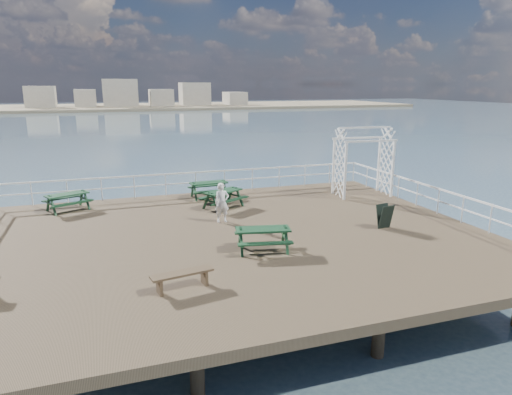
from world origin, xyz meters
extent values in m
cube|color=brown|center=(0.00, 0.00, -0.15)|extent=(18.00, 14.00, 0.30)
plane|color=#435C71|center=(0.00, 40.00, -2.00)|extent=(300.00, 300.00, 0.00)
cube|color=tan|center=(15.00, 135.00, -1.60)|extent=(160.00, 40.00, 0.80)
cube|color=beige|center=(-20.00, 132.00, 1.80)|extent=(8.00, 8.00, 6.00)
cube|color=beige|center=(-8.00, 132.00, 1.30)|extent=(6.00, 8.00, 5.00)
cube|color=beige|center=(2.00, 132.00, 2.80)|extent=(10.00, 8.00, 8.00)
cube|color=beige|center=(14.00, 132.00, 1.30)|extent=(7.00, 8.00, 5.00)
cube|color=beige|center=(25.00, 132.00, 2.30)|extent=(9.00, 8.00, 7.00)
cube|color=beige|center=(38.00, 132.00, 0.80)|extent=(6.00, 8.00, 4.00)
cylinder|color=brown|center=(-7.50, 5.50, -1.35)|extent=(0.36, 0.36, 2.10)
cylinder|color=brown|center=(7.50, 5.50, -1.35)|extent=(0.36, 0.36, 2.10)
cube|color=white|center=(0.00, 6.85, 1.05)|extent=(17.70, 0.07, 0.07)
cube|color=white|center=(0.00, 6.85, 0.55)|extent=(17.70, 0.05, 0.05)
cube|color=white|center=(8.85, 0.00, 1.05)|extent=(0.07, 13.70, 0.07)
cube|color=white|center=(8.85, 0.00, 0.55)|extent=(0.05, 13.70, 0.05)
cube|color=#13341C|center=(-5.82, 5.50, 0.70)|extent=(1.83, 1.32, 0.06)
cube|color=#13341C|center=(-6.06, 6.01, 0.43)|extent=(1.65, 0.93, 0.05)
cube|color=#13341C|center=(-5.59, 4.98, 0.43)|extent=(1.65, 0.93, 0.05)
cube|color=#13341C|center=(-6.47, 5.20, 0.41)|extent=(0.65, 1.28, 0.06)
cube|color=#13341C|center=(-5.18, 5.80, 0.41)|extent=(0.65, 1.28, 0.06)
cube|color=#13341C|center=(-6.59, 5.46, 0.36)|extent=(0.27, 0.48, 0.83)
cube|color=#13341C|center=(-6.35, 4.94, 0.36)|extent=(0.27, 0.48, 0.83)
cube|color=#13341C|center=(-5.30, 6.05, 0.36)|extent=(0.27, 0.48, 0.83)
cube|color=#13341C|center=(-5.06, 5.54, 0.36)|extent=(0.27, 0.48, 0.83)
cube|color=#13341C|center=(-5.82, 5.50, 0.24)|extent=(1.41, 0.71, 0.06)
cube|color=#13341C|center=(0.41, 5.80, 0.72)|extent=(1.78, 0.76, 0.06)
cube|color=#13341C|center=(0.39, 6.38, 0.44)|extent=(1.76, 0.32, 0.05)
cube|color=#13341C|center=(0.44, 5.22, 0.44)|extent=(1.76, 0.32, 0.05)
cube|color=#13341C|center=(-0.31, 5.77, 0.42)|extent=(0.14, 1.41, 0.06)
cube|color=#13341C|center=(1.14, 5.83, 0.42)|extent=(0.14, 1.41, 0.06)
cube|color=#13341C|center=(-0.33, 6.06, 0.37)|extent=(0.10, 0.51, 0.85)
cube|color=#13341C|center=(-0.30, 5.48, 0.37)|extent=(0.10, 0.51, 0.85)
cube|color=#13341C|center=(1.13, 6.12, 0.37)|extent=(0.10, 0.51, 0.85)
cube|color=#13341C|center=(1.16, 5.54, 0.37)|extent=(0.10, 0.51, 0.85)
cube|color=#13341C|center=(0.41, 5.80, 0.24)|extent=(1.56, 0.15, 0.06)
cube|color=#13341C|center=(0.61, 3.82, 0.72)|extent=(1.87, 1.47, 0.06)
cube|color=#13341C|center=(0.32, 4.33, 0.44)|extent=(1.65, 1.09, 0.05)
cube|color=#13341C|center=(0.90, 3.31, 0.44)|extent=(1.65, 1.09, 0.05)
cube|color=#13341C|center=(-0.03, 3.45, 0.42)|extent=(0.78, 1.27, 0.06)
cube|color=#13341C|center=(1.25, 4.18, 0.42)|extent=(0.78, 1.27, 0.06)
cube|color=#13341C|center=(-0.17, 3.71, 0.37)|extent=(0.32, 0.48, 0.86)
cube|color=#13341C|center=(0.12, 3.20, 0.37)|extent=(0.32, 0.48, 0.86)
cube|color=#13341C|center=(1.10, 4.44, 0.37)|extent=(0.32, 0.48, 0.86)
cube|color=#13341C|center=(1.39, 3.93, 0.37)|extent=(0.32, 0.48, 0.86)
cube|color=#13341C|center=(0.61, 3.82, 0.24)|extent=(1.40, 0.85, 0.06)
cube|color=#13341C|center=(0.48, -1.77, 0.72)|extent=(1.84, 1.01, 0.06)
cube|color=#13341C|center=(0.59, -1.20, 0.44)|extent=(1.76, 0.58, 0.05)
cube|color=#13341C|center=(0.36, -2.34, 0.44)|extent=(1.76, 0.58, 0.05)
cube|color=#13341C|center=(-0.23, -1.62, 0.42)|extent=(0.35, 1.39, 0.06)
cube|color=#13341C|center=(1.19, -1.91, 0.42)|extent=(0.35, 1.39, 0.06)
cube|color=#13341C|center=(-0.18, -1.34, 0.37)|extent=(0.17, 0.51, 0.85)
cube|color=#13341C|center=(-0.29, -1.91, 0.37)|extent=(0.17, 0.51, 0.85)
cube|color=#13341C|center=(1.25, -1.62, 0.37)|extent=(0.17, 0.51, 0.85)
cube|color=#13341C|center=(1.13, -2.19, 0.37)|extent=(0.17, 0.51, 0.85)
cube|color=#13341C|center=(0.48, -1.77, 0.24)|extent=(1.53, 0.38, 0.06)
cube|color=brown|center=(-2.50, -3.81, 0.45)|extent=(1.70, 0.68, 0.06)
cube|color=brown|center=(-3.11, -3.92, 0.21)|extent=(0.14, 0.36, 0.41)
cube|color=brown|center=(-1.89, -3.70, 0.21)|extent=(0.14, 0.36, 0.41)
cube|color=white|center=(6.33, 3.37, 1.33)|extent=(0.11, 0.11, 2.66)
cube|color=white|center=(6.44, 4.69, 1.33)|extent=(0.11, 0.11, 2.66)
cube|color=white|center=(8.76, 3.16, 1.33)|extent=(0.11, 0.11, 2.66)
cube|color=white|center=(8.87, 4.49, 1.33)|extent=(0.11, 0.11, 2.66)
cube|color=white|center=(7.54, 3.26, 2.71)|extent=(2.66, 0.31, 0.09)
cube|color=white|center=(7.66, 4.59, 2.71)|extent=(2.66, 0.31, 0.09)
cube|color=white|center=(7.60, 3.93, 3.28)|extent=(2.66, 0.30, 0.08)
cube|color=black|center=(5.61, -1.06, 0.44)|extent=(0.58, 0.31, 0.91)
cube|color=black|center=(5.59, -0.88, 0.44)|extent=(0.58, 0.31, 0.91)
imported|color=white|center=(0.02, 1.74, 0.78)|extent=(0.58, 0.40, 1.55)
camera|label=1|loc=(-4.21, -14.97, 5.26)|focal=32.00mm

